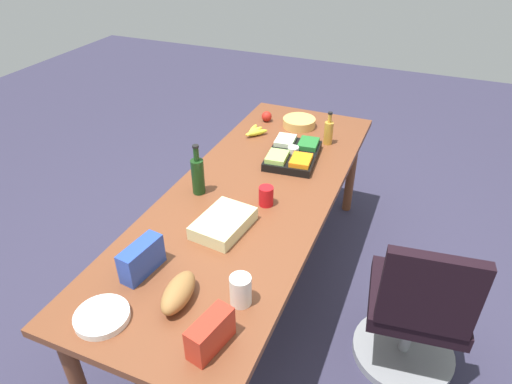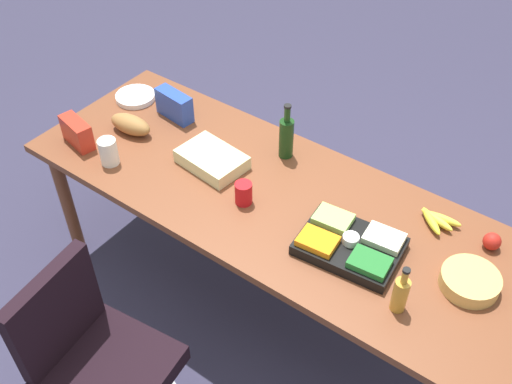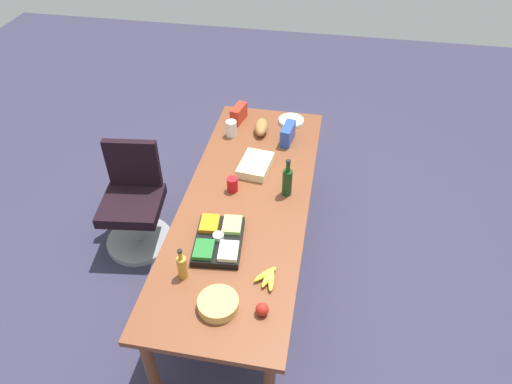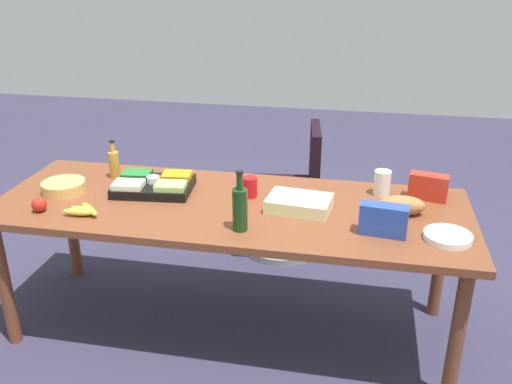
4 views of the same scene
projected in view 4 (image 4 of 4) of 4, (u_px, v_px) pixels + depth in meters
ground_plane at (232, 326)px, 3.23m from camera, size 10.00×10.00×0.00m
conference_table at (230, 217)px, 2.95m from camera, size 2.49×0.90×0.78m
office_chair at (289, 203)px, 3.94m from camera, size 0.56×0.56×0.92m
red_solo_cup at (250, 187)px, 2.99m from camera, size 0.08×0.08×0.11m
chip_bowl at (64, 187)px, 3.05m from camera, size 0.27×0.27×0.06m
chip_bag_red at (428, 187)px, 2.95m from camera, size 0.21×0.12×0.14m
bread_loaf at (401, 205)px, 2.78m from camera, size 0.25×0.14×0.10m
mayo_jar at (382, 183)px, 3.01m from camera, size 0.09×0.09×0.14m
veggie_tray at (154, 185)px, 3.06m from camera, size 0.45×0.34×0.09m
apple_red at (39, 205)px, 2.82m from camera, size 0.09×0.09×0.08m
dressing_bottle at (114, 163)px, 3.23m from camera, size 0.07×0.07×0.23m
chip_bag_blue at (384, 220)px, 2.57m from camera, size 0.23×0.11×0.15m
sheet_cake at (299, 203)px, 2.84m from camera, size 0.34×0.25×0.07m
paper_plate_stack at (448, 237)px, 2.55m from camera, size 0.28×0.28×0.03m
wine_bottle at (240, 208)px, 2.60m from camera, size 0.09×0.09×0.30m
banana_bunch at (84, 210)px, 2.78m from camera, size 0.20×0.14×0.04m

